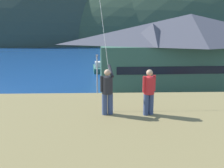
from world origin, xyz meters
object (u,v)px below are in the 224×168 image
Objects in this scene: parking_light_pole at (97,81)px; person_companion at (149,91)px; parked_car_front_row_silver at (138,138)px; person_kite_flyer at (107,90)px; parked_car_front_row_red at (61,144)px; harbor_lodge at (189,50)px; moored_boat_wharfside at (98,68)px; wharf_dock at (114,72)px; parked_car_mid_row_near at (197,117)px; parked_car_back_row_left at (65,118)px; parked_car_back_row_right at (141,116)px.

person_companion is at bearing -83.29° from parking_light_pole.
person_kite_flyer is (-2.81, -11.58, 7.35)m from parked_car_front_row_silver.
parked_car_front_row_red is 6.48m from parked_car_front_row_silver.
harbor_lodge is 4.62× the size of moored_boat_wharfside.
person_companion reaches higher than parked_car_front_row_silver.
wharf_dock is 33.09m from parked_car_front_row_silver.
harbor_lodge is 7.01× the size of parked_car_front_row_silver.
parked_car_mid_row_near is (7.46, -28.12, 0.71)m from wharf_dock.
harbor_lodge is 35.40m from person_kite_flyer.
person_companion is at bearing -71.30° from parked_car_back_row_left.
parking_light_pole is at bearing -89.22° from moored_boat_wharfside.
parked_car_front_row_red is at bearing 108.71° from person_kite_flyer.
harbor_lodge is at bearing -46.66° from wharf_dock.
parked_car_front_row_red is at bearing -99.52° from wharf_dock.
person_kite_flyer is (1.23, -47.57, 7.69)m from moored_boat_wharfside.
person_kite_flyer is at bearing -71.29° from parked_car_front_row_red.
parking_light_pole reaches higher than wharf_dock.
moored_boat_wharfside is at bearing 134.50° from harbor_lodge.
moored_boat_wharfside is 32.86m from parked_car_mid_row_near.
parked_car_mid_row_near is 13.65m from parked_car_back_row_left.
moored_boat_wharfside is 30.85m from parked_car_back_row_right.
moored_boat_wharfside is 0.93× the size of parking_light_pole.
parked_car_front_row_silver is at bearing -83.60° from moored_boat_wharfside.
wharf_dock is 28.76m from parked_car_back_row_left.
parked_car_back_row_left and parked_car_front_row_red have the same top height.
parked_car_back_row_right is at bearing -80.74° from moored_boat_wharfside.
parked_car_back_row_left is 7.84m from parked_car_back_row_right.
parked_car_back_row_right is 19.01m from person_kite_flyer.
person_kite_flyer is at bearing 176.75° from person_companion.
moored_boat_wharfside is at bearing 86.33° from parked_car_front_row_red.
parked_car_front_row_red is at bearing -85.31° from parked_car_back_row_left.
parked_car_back_row_right reaches higher than wharf_dock.
parked_car_front_row_silver is at bearing -143.73° from parked_car_mid_row_near.
wharf_dock is at bearing 77.56° from parked_car_back_row_left.
parked_car_front_row_red is 1.02× the size of parked_car_front_row_silver.
wharf_dock is 1.66× the size of parking_light_pole.
wharf_dock is 24.69m from parking_light_pole.
person_companion is (5.15, -10.72, 7.33)m from parked_car_front_row_red.
person_kite_flyer is 1.56m from person_companion.
parked_car_mid_row_near is 0.99× the size of parked_car_front_row_silver.
parking_light_pole reaches higher than parked_car_back_row_left.
parked_car_back_row_right is (0.93, 5.55, 0.00)m from parked_car_front_row_silver.
person_companion is (5.64, -16.67, 7.33)m from parked_car_back_row_left.
parked_car_back_row_left is (-13.65, 0.05, 0.00)m from parked_car_mid_row_near.
wharf_dock is 1.79× the size of moored_boat_wharfside.
parked_car_front_row_red is 1.00× the size of parked_car_back_row_right.
parked_car_front_row_red is at bearing -171.58° from parked_car_front_row_silver.
parked_car_back_row_right is 6.43m from parking_light_pole.
harbor_lodge is at bearing 52.44° from parked_car_front_row_red.
person_companion reaches higher than moored_boat_wharfside.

